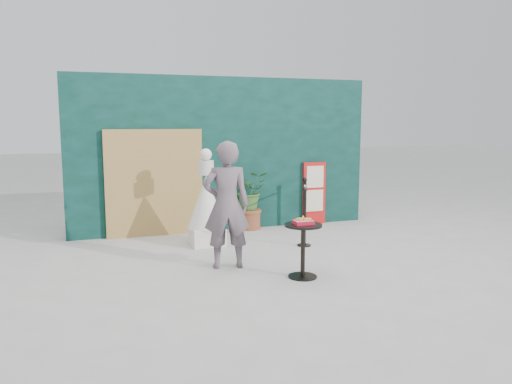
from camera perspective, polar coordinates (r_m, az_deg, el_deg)
name	(u,v)px	position (r m, az deg, el deg)	size (l,w,h in m)	color
ground	(283,272)	(7.25, 3.15, -9.12)	(60.00, 60.00, 0.00)	#ADAAA5
back_wall	(224,154)	(9.93, -3.71, 4.35)	(6.00, 0.30, 3.00)	black
bamboo_fence	(155,183)	(9.49, -11.51, 1.00)	(1.80, 0.08, 2.00)	tan
woman	(226,205)	(7.27, -3.39, -1.50)	(0.68, 0.45, 1.87)	#63555C
menu_board	(314,193)	(10.51, 6.66, -0.14)	(0.50, 0.07, 1.30)	red
statue	(207,206)	(8.69, -5.68, -1.60)	(0.66, 0.66, 1.68)	white
cafe_table	(303,242)	(6.91, 5.39, -5.72)	(0.52, 0.52, 0.75)	black
food_basket	(303,221)	(6.85, 5.43, -3.37)	(0.26, 0.19, 0.11)	red
planter	(250,196)	(9.91, -0.71, -0.45)	(0.68, 0.59, 1.16)	brown
stanchion_barrier	(304,210)	(9.35, 5.56, -2.11)	(0.84, 1.54, 1.03)	black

